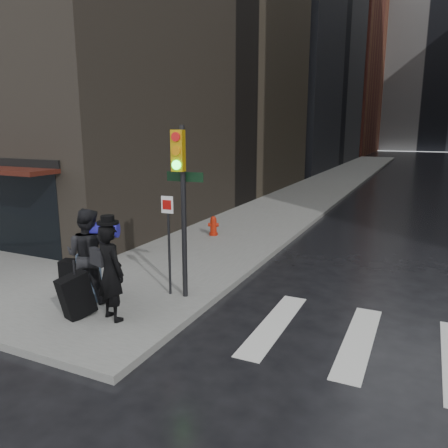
{
  "coord_description": "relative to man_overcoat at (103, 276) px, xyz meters",
  "views": [
    {
      "loc": [
        5.96,
        -6.59,
        3.77
      ],
      "look_at": [
        1.24,
        3.51,
        1.3
      ],
      "focal_mm": 35.0,
      "sensor_mm": 36.0,
      "label": 1
    }
  ],
  "objects": [
    {
      "name": "bldg_left_far",
      "position": [
        -13.55,
        62.43,
        11.98
      ],
      "size": [
        22.0,
        20.0,
        26.0
      ],
      "primitive_type": "cube",
      "color": "brown",
      "rests_on": "ground"
    },
    {
      "name": "man_jeans",
      "position": [
        -0.92,
        0.62,
        0.13
      ],
      "size": [
        1.46,
        0.95,
        1.99
      ],
      "rotation": [
        0.0,
        0.0,
        3.37
      ],
      "color": "black",
      "rests_on": "ground"
    },
    {
      "name": "ground",
      "position": [
        -0.55,
        0.43,
        -1.02
      ],
      "size": [
        140.0,
        140.0,
        0.0
      ],
      "primitive_type": "plane",
      "color": "black",
      "rests_on": "ground"
    },
    {
      "name": "fire_hydrant",
      "position": [
        -1.09,
        6.89,
        -0.57
      ],
      "size": [
        0.39,
        0.29,
        0.67
      ],
      "rotation": [
        0.0,
        0.0,
        0.36
      ],
      "color": "#B11F0A",
      "rests_on": "ground"
    },
    {
      "name": "traffic_light",
      "position": [
        0.8,
        1.57,
        1.5
      ],
      "size": [
        0.92,
        0.45,
        3.67
      ],
      "rotation": [
        0.0,
        0.0,
        0.08
      ],
      "color": "black",
      "rests_on": "ground"
    },
    {
      "name": "bldg_distant",
      "position": [
        5.45,
        78.43,
        14.98
      ],
      "size": [
        40.0,
        12.0,
        32.0
      ],
      "primitive_type": "cube",
      "color": "slate",
      "rests_on": "ground"
    },
    {
      "name": "sidewalk_left",
      "position": [
        -0.55,
        27.43,
        -0.95
      ],
      "size": [
        4.0,
        50.0,
        0.15
      ],
      "primitive_type": "cube",
      "color": "slate",
      "rests_on": "ground"
    },
    {
      "name": "man_overcoat",
      "position": [
        0.0,
        0.0,
        0.0
      ],
      "size": [
        1.33,
        0.96,
        2.07
      ],
      "rotation": [
        0.0,
        0.0,
        2.82
      ],
      "color": "black",
      "rests_on": "ground"
    }
  ]
}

